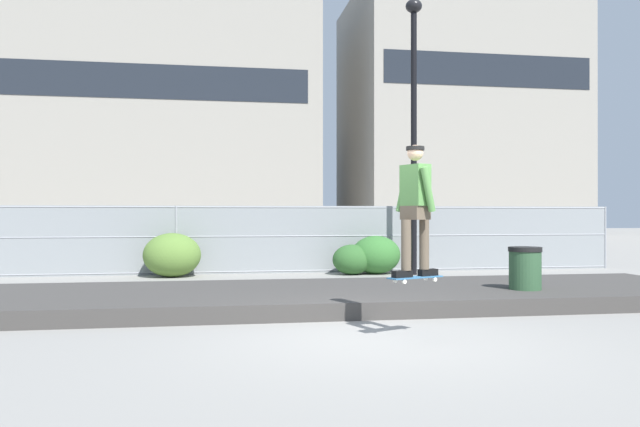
% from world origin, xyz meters
% --- Properties ---
extents(ground_plane, '(120.00, 120.00, 0.00)m').
position_xyz_m(ground_plane, '(0.00, 0.00, 0.00)').
color(ground_plane, gray).
extents(gravel_berm, '(14.20, 3.68, 0.27)m').
position_xyz_m(gravel_berm, '(0.00, 3.23, 0.14)').
color(gravel_berm, '#3D3A38').
rests_on(gravel_berm, ground_plane).
extents(skateboard, '(0.82, 0.49, 0.07)m').
position_xyz_m(skateboard, '(0.49, 0.03, 0.78)').
color(skateboard, '#2D608C').
extents(skater, '(0.70, 0.62, 1.73)m').
position_xyz_m(skater, '(0.49, 0.03, 1.77)').
color(skater, black).
rests_on(skater, skateboard).
extents(chain_fence, '(18.93, 0.06, 1.85)m').
position_xyz_m(chain_fence, '(-0.00, 9.25, 0.93)').
color(chain_fence, gray).
rests_on(chain_fence, ground_plane).
extents(street_lamp, '(0.44, 0.44, 7.38)m').
position_xyz_m(street_lamp, '(3.13, 8.25, 4.54)').
color(street_lamp, black).
rests_on(street_lamp, ground_plane).
extents(parked_car_near, '(4.50, 2.14, 1.66)m').
position_xyz_m(parked_car_near, '(-2.31, 12.82, 0.84)').
color(parked_car_near, navy).
rests_on(parked_car_near, ground_plane).
extents(library_building, '(28.55, 13.32, 18.06)m').
position_xyz_m(library_building, '(-8.47, 45.02, 9.03)').
color(library_building, gray).
rests_on(library_building, ground_plane).
extents(office_block, '(18.17, 14.78, 20.47)m').
position_xyz_m(office_block, '(18.54, 44.54, 10.24)').
color(office_block, gray).
rests_on(office_block, ground_plane).
extents(shrub_left, '(1.47, 1.20, 1.14)m').
position_xyz_m(shrub_left, '(-3.21, 8.63, 0.57)').
color(shrub_left, '#567A33').
rests_on(shrub_left, ground_plane).
extents(shrub_center, '(1.05, 0.86, 0.81)m').
position_xyz_m(shrub_center, '(1.49, 8.50, 0.41)').
color(shrub_center, '#2D5B28').
rests_on(shrub_center, ground_plane).
extents(shrub_right, '(1.34, 1.10, 1.04)m').
position_xyz_m(shrub_right, '(2.18, 8.61, 0.52)').
color(shrub_right, '#336B2D').
rests_on(shrub_right, ground_plane).
extents(trash_bin, '(0.59, 0.59, 1.03)m').
position_xyz_m(trash_bin, '(3.36, 2.57, 0.52)').
color(trash_bin, '#2D5133').
rests_on(trash_bin, ground_plane).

